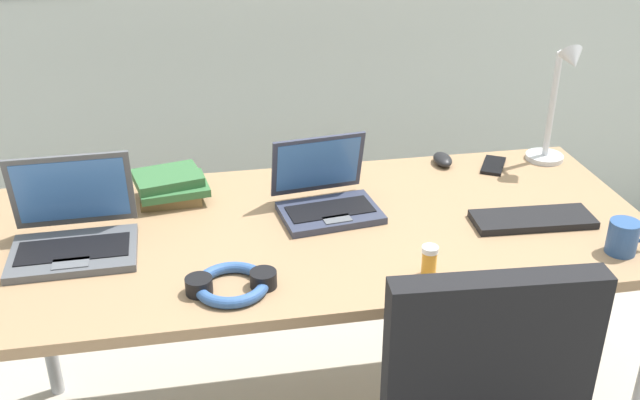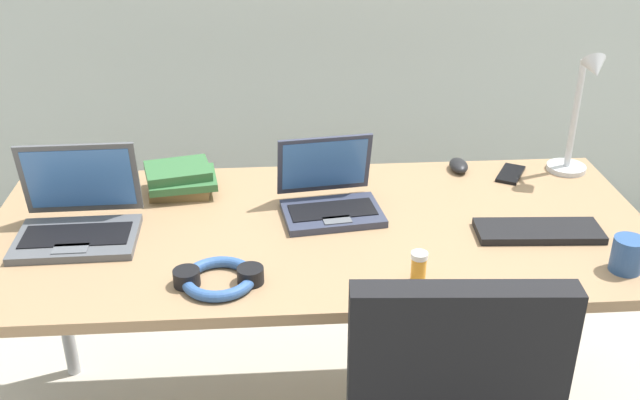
# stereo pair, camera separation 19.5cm
# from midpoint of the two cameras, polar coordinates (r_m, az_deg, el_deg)

# --- Properties ---
(desk) EXTENTS (1.80, 0.80, 0.74)m
(desk) POSITION_cam_midpoint_polar(r_m,az_deg,el_deg) (2.02, -2.77, -3.53)
(desk) COLOR #9E7A56
(desk) RESTS_ON ground_plane
(desk_lamp) EXTENTS (0.12, 0.18, 0.40)m
(desk_lamp) POSITION_cam_midpoint_polar(r_m,az_deg,el_deg) (2.37, 15.74, 7.04)
(desk_lamp) COLOR silver
(desk_lamp) RESTS_ON desk
(laptop_front_left) EXTENTS (0.32, 0.26, 0.23)m
(laptop_front_left) POSITION_cam_midpoint_polar(r_m,az_deg,el_deg) (2.00, -21.30, -2.47)
(laptop_front_left) COLOR #515459
(laptop_front_left) RESTS_ON desk
(laptop_near_mouse) EXTENTS (0.30, 0.26, 0.20)m
(laptop_near_mouse) POSITION_cam_midpoint_polar(r_m,az_deg,el_deg) (2.05, -2.23, 0.14)
(laptop_near_mouse) COLOR #33384C
(laptop_near_mouse) RESTS_ON desk
(external_keyboard) EXTENTS (0.34, 0.14, 0.02)m
(external_keyboard) POSITION_cam_midpoint_polar(r_m,az_deg,el_deg) (2.06, 13.60, -1.54)
(external_keyboard) COLOR black
(external_keyboard) RESTS_ON desk
(computer_mouse) EXTENTS (0.06, 0.10, 0.03)m
(computer_mouse) POSITION_cam_midpoint_polar(r_m,az_deg,el_deg) (2.37, 7.17, 3.09)
(computer_mouse) COLOR black
(computer_mouse) RESTS_ON desk
(cell_phone) EXTENTS (0.12, 0.15, 0.01)m
(cell_phone) POSITION_cam_midpoint_polar(r_m,az_deg,el_deg) (2.38, 11.03, 2.60)
(cell_phone) COLOR black
(cell_phone) RESTS_ON desk
(headphones) EXTENTS (0.21, 0.18, 0.04)m
(headphones) POSITION_cam_midpoint_polar(r_m,az_deg,el_deg) (1.75, -10.09, -6.52)
(headphones) COLOR #335999
(headphones) RESTS_ON desk
(pill_bottle) EXTENTS (0.04, 0.04, 0.08)m
(pill_bottle) POSITION_cam_midpoint_polar(r_m,az_deg,el_deg) (1.77, 5.35, -4.79)
(pill_bottle) COLOR gold
(pill_bottle) RESTS_ON desk
(book_stack) EXTENTS (0.23, 0.19, 0.08)m
(book_stack) POSITION_cam_midpoint_polar(r_m,az_deg,el_deg) (2.18, -14.07, 0.97)
(book_stack) COLOR brown
(book_stack) RESTS_ON desk
(coffee_mug) EXTENTS (0.11, 0.08, 0.09)m
(coffee_mug) POSITION_cam_midpoint_polar(r_m,az_deg,el_deg) (1.97, 19.91, -2.80)
(coffee_mug) COLOR #2D518C
(coffee_mug) RESTS_ON desk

